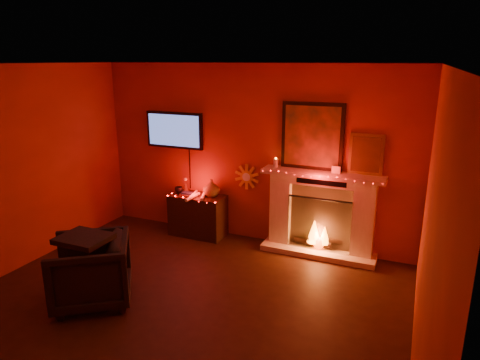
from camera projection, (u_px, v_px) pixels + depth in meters
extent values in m
plane|color=black|center=(164.00, 321.00, 4.65)|extent=(5.00, 5.00, 0.00)
plane|color=silver|center=(149.00, 65.00, 3.92)|extent=(5.00, 5.00, 0.00)
plane|color=maroon|center=(250.00, 155.00, 6.49)|extent=(5.00, 0.00, 5.00)
plane|color=maroon|center=(427.00, 245.00, 3.33)|extent=(0.00, 5.00, 5.00)
cube|color=beige|center=(318.00, 252.00, 6.23)|extent=(1.65, 0.40, 0.08)
cube|color=beige|center=(281.00, 211.00, 6.40)|extent=(0.30, 0.22, 0.95)
cube|color=beige|center=(364.00, 223.00, 5.95)|extent=(0.30, 0.22, 0.95)
cube|color=beige|center=(323.00, 180.00, 6.03)|extent=(1.50, 0.22, 0.14)
cube|color=beige|center=(322.00, 175.00, 5.95)|extent=(1.72, 0.34, 0.06)
cube|color=#84644C|center=(322.00, 215.00, 6.23)|extent=(0.90, 0.10, 0.95)
cube|color=black|center=(319.00, 225.00, 6.09)|extent=(0.90, 0.02, 0.78)
cylinder|color=black|center=(312.00, 243.00, 6.30)|extent=(0.55, 0.09, 0.09)
cylinder|color=black|center=(325.00, 241.00, 6.23)|extent=(0.51, 0.18, 0.08)
cone|color=orange|center=(314.00, 231.00, 6.24)|extent=(0.20, 0.20, 0.34)
cone|color=orange|center=(324.00, 235.00, 6.20)|extent=(0.16, 0.16, 0.26)
sphere|color=#FF3F07|center=(319.00, 243.00, 6.25)|extent=(0.18, 0.18, 0.18)
cube|color=black|center=(312.00, 136.00, 6.00)|extent=(0.88, 0.05, 0.95)
cube|color=#CA571A|center=(312.00, 137.00, 5.98)|extent=(0.78, 0.01, 0.85)
cube|color=gold|center=(366.00, 154.00, 5.78)|extent=(0.46, 0.04, 0.56)
cube|color=olive|center=(366.00, 155.00, 5.76)|extent=(0.38, 0.01, 0.48)
cylinder|color=beige|center=(276.00, 163.00, 6.23)|extent=(0.07, 0.07, 0.12)
cube|color=white|center=(336.00, 170.00, 5.88)|extent=(0.12, 0.01, 0.10)
cube|color=black|center=(175.00, 130.00, 6.87)|extent=(1.00, 0.06, 0.58)
cube|color=#3F57A2|center=(173.00, 130.00, 6.84)|extent=(0.92, 0.01, 0.50)
cylinder|color=black|center=(190.00, 169.00, 6.95)|extent=(0.02, 0.02, 0.66)
cylinder|color=gold|center=(247.00, 177.00, 6.59)|extent=(0.20, 0.03, 0.20)
cylinder|color=white|center=(246.00, 177.00, 6.58)|extent=(0.13, 0.01, 0.13)
cube|color=black|center=(198.00, 215.00, 6.86)|extent=(0.88, 0.44, 0.67)
imported|color=brown|center=(211.00, 188.00, 6.71)|extent=(0.26, 0.26, 0.27)
imported|color=black|center=(179.00, 190.00, 6.88)|extent=(0.13, 0.13, 0.10)
cylinder|color=white|center=(193.00, 195.00, 6.73)|extent=(0.13, 0.38, 0.05)
cylinder|color=white|center=(193.00, 197.00, 6.62)|extent=(0.06, 0.38, 0.05)
cylinder|color=white|center=(203.00, 196.00, 6.68)|extent=(0.18, 0.37, 0.05)
cube|color=#5E251A|center=(187.00, 195.00, 6.76)|extent=(0.20, 0.14, 0.03)
cube|color=#1E2C47|center=(187.00, 193.00, 6.75)|extent=(0.17, 0.12, 0.02)
imported|color=black|center=(91.00, 271.00, 4.93)|extent=(1.19, 1.19, 0.79)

